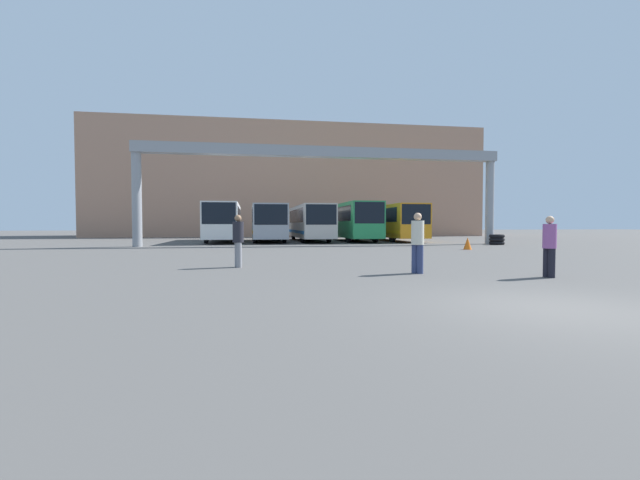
# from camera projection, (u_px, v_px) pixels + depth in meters

# --- Properties ---
(ground_plane) EXTENTS (200.00, 200.00, 0.00)m
(ground_plane) POSITION_uv_depth(u_px,v_px,m) (555.00, 309.00, 7.25)
(ground_plane) COLOR #514F4C
(building_backdrop) EXTENTS (46.15, 12.00, 13.19)m
(building_backdrop) POSITION_uv_depth(u_px,v_px,m) (290.00, 184.00, 54.29)
(building_backdrop) COLOR tan
(building_backdrop) RESTS_ON ground
(overhead_gantry) EXTENTS (24.92, 0.80, 6.68)m
(overhead_gantry) POSITION_uv_depth(u_px,v_px,m) (325.00, 164.00, 28.99)
(overhead_gantry) COLOR gray
(overhead_gantry) RESTS_ON ground
(bus_slot_0) EXTENTS (2.55, 11.16, 3.06)m
(bus_slot_0) POSITION_uv_depth(u_px,v_px,m) (224.00, 220.00, 35.04)
(bus_slot_0) COLOR silver
(bus_slot_0) RESTS_ON ground
(bus_slot_1) EXTENTS (2.58, 10.05, 2.95)m
(bus_slot_1) POSITION_uv_depth(u_px,v_px,m) (268.00, 221.00, 35.08)
(bus_slot_1) COLOR #999EA5
(bus_slot_1) RESTS_ON ground
(bus_slot_2) EXTENTS (2.46, 12.28, 2.97)m
(bus_slot_2) POSITION_uv_depth(u_px,v_px,m) (310.00, 221.00, 36.76)
(bus_slot_2) COLOR beige
(bus_slot_2) RESTS_ON ground
(bus_slot_3) EXTENTS (2.50, 10.05, 3.17)m
(bus_slot_3) POSITION_uv_depth(u_px,v_px,m) (353.00, 220.00, 36.24)
(bus_slot_3) COLOR #268C4C
(bus_slot_3) RESTS_ON ground
(bus_slot_4) EXTENTS (2.51, 10.38, 3.04)m
(bus_slot_4) POSITION_uv_depth(u_px,v_px,m) (393.00, 221.00, 37.00)
(bus_slot_4) COLOR orange
(bus_slot_4) RESTS_ON ground
(pedestrian_near_left) EXTENTS (0.34, 0.34, 1.65)m
(pedestrian_near_left) POSITION_uv_depth(u_px,v_px,m) (549.00, 245.00, 11.46)
(pedestrian_near_left) COLOR black
(pedestrian_near_left) RESTS_ON ground
(pedestrian_mid_right) EXTENTS (0.37, 0.37, 1.77)m
(pedestrian_mid_right) POSITION_uv_depth(u_px,v_px,m) (418.00, 241.00, 12.42)
(pedestrian_mid_right) COLOR navy
(pedestrian_mid_right) RESTS_ON ground
(pedestrian_near_right) EXTENTS (0.36, 0.36, 1.75)m
(pedestrian_near_right) POSITION_uv_depth(u_px,v_px,m) (238.00, 239.00, 14.19)
(pedestrian_near_right) COLOR gray
(pedestrian_near_right) RESTS_ON ground
(traffic_cone) EXTENTS (0.46, 0.46, 0.69)m
(traffic_cone) POSITION_uv_depth(u_px,v_px,m) (468.00, 243.00, 24.21)
(traffic_cone) COLOR orange
(traffic_cone) RESTS_ON ground
(tire_stack) EXTENTS (1.04, 1.04, 0.72)m
(tire_stack) POSITION_uv_depth(u_px,v_px,m) (497.00, 240.00, 29.95)
(tire_stack) COLOR black
(tire_stack) RESTS_ON ground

